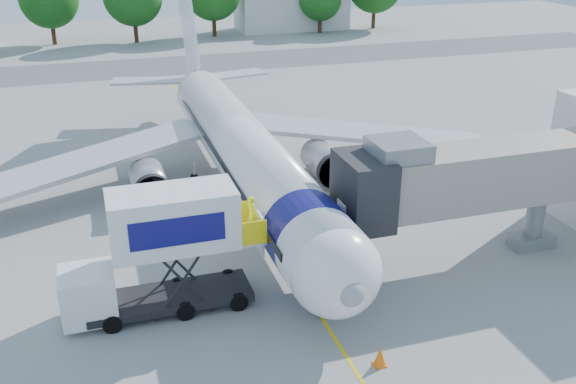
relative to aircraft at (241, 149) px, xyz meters
name	(u,v)px	position (x,y,z in m)	size (l,w,h in m)	color
ground	(261,222)	(0.00, -4.12, -2.95)	(160.00, 160.00, 0.00)	gray
guidance_line	(261,222)	(0.00, -4.12, -2.94)	(0.15, 70.00, 0.01)	yellow
taxiway_strip	(161,66)	(0.00, 37.88, -2.94)	(120.00, 10.00, 0.01)	#59595B
aircraft	(241,149)	(0.00, 0.00, 0.00)	(34.17, 37.73, 11.35)	white
jet_bridge	(463,179)	(7.99, -11.12, 1.39)	(13.90, 3.20, 6.60)	#9B9585
catering_hiloader	(160,253)	(-6.27, -11.12, -0.19)	(8.50, 2.44, 5.50)	black
safety_cone_a	(380,357)	(1.01, -17.40, -2.57)	(0.50, 0.50, 0.80)	#FF650D
outbuilding_right	(291,11)	(22.00, 57.88, -0.29)	(16.40, 7.40, 5.30)	silver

